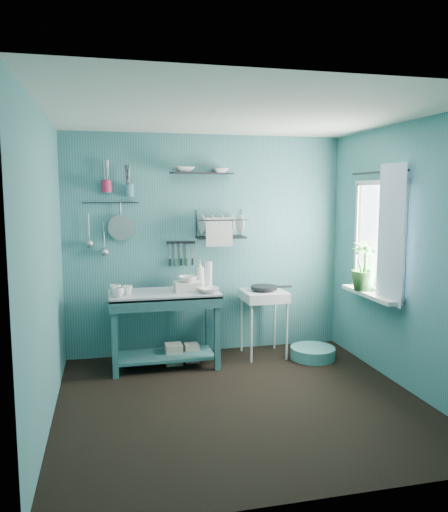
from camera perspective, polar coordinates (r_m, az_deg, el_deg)
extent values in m
plane|color=black|center=(4.64, 1.88, -16.22)|extent=(3.20, 3.20, 0.00)
plane|color=silver|center=(4.31, 2.02, 15.96)|extent=(3.20, 3.20, 0.00)
plane|color=#387274|center=(5.75, -1.97, 1.27)|extent=(3.20, 0.00, 3.20)
plane|color=#387274|center=(2.90, 9.76, -4.75)|extent=(3.20, 0.00, 3.20)
plane|color=#387274|center=(4.18, -19.75, -1.40)|extent=(0.00, 3.00, 3.00)
plane|color=#387274|center=(4.96, 20.08, -0.11)|extent=(0.00, 3.00, 3.00)
cube|color=#2D5E60|center=(5.39, -6.80, -8.32)|extent=(1.15, 0.59, 0.81)
imported|color=white|center=(5.10, -12.05, -4.09)|extent=(0.12, 0.12, 0.10)
imported|color=white|center=(5.20, -10.97, -3.86)|extent=(0.14, 0.14, 0.09)
imported|color=white|center=(5.26, -12.31, -3.76)|extent=(0.17, 0.17, 0.10)
cube|color=silver|center=(5.30, -4.16, -3.50)|extent=(0.28, 0.22, 0.10)
imported|color=white|center=(5.29, -4.17, -2.64)|extent=(0.20, 0.19, 0.06)
imported|color=silver|center=(5.53, -2.79, -2.00)|extent=(0.11, 0.12, 0.30)
cylinder|color=silver|center=(5.57, -1.81, -2.03)|extent=(0.09, 0.09, 0.28)
imported|color=white|center=(5.22, -1.76, -3.93)|extent=(0.22, 0.22, 0.05)
cube|color=silver|center=(5.73, 4.55, -7.66)|extent=(0.51, 0.51, 0.75)
cylinder|color=black|center=(5.64, 4.59, -3.61)|extent=(0.30, 0.30, 0.03)
cube|color=black|center=(5.66, -4.94, 1.54)|extent=(0.32, 0.05, 0.03)
cube|color=black|center=(5.63, -0.34, 3.68)|extent=(0.58, 0.32, 0.32)
cube|color=black|center=(5.61, -2.54, 9.43)|extent=(0.72, 0.29, 0.01)
imported|color=white|center=(5.58, -4.62, 9.83)|extent=(0.26, 0.26, 0.06)
imported|color=white|center=(5.65, -0.46, 9.69)|extent=(0.21, 0.21, 0.05)
cylinder|color=#AB1F44|center=(5.53, -13.31, 7.78)|extent=(0.11, 0.11, 0.13)
cylinder|color=teal|center=(5.53, -10.81, 7.36)|extent=(0.11, 0.11, 0.13)
cylinder|color=#96989D|center=(5.57, -11.70, 3.21)|extent=(0.28, 0.03, 0.28)
cylinder|color=#96989D|center=(5.58, -15.22, 3.17)|extent=(0.01, 0.01, 0.30)
cylinder|color=#96989D|center=(5.59, -13.57, 2.18)|extent=(0.01, 0.01, 0.30)
cylinder|color=black|center=(5.58, -12.81, 5.96)|extent=(0.60, 0.01, 0.01)
plane|color=white|center=(5.32, 17.36, 2.09)|extent=(0.00, 1.10, 1.10)
cube|color=silver|center=(5.36, 16.34, -4.22)|extent=(0.16, 0.95, 0.04)
plane|color=white|center=(5.02, 18.48, 2.33)|extent=(0.00, 1.35, 1.35)
cylinder|color=black|center=(5.28, 17.21, 9.12)|extent=(0.02, 1.05, 0.02)
imported|color=#2A5F26|center=(5.41, 15.74, -1.12)|extent=(0.31, 0.31, 0.51)
cube|color=tan|center=(5.54, -5.77, -11.08)|extent=(0.18, 0.18, 0.22)
cube|color=tan|center=(5.60, -3.74, -10.97)|extent=(0.15, 0.15, 0.20)
cylinder|color=teal|center=(5.78, 10.10, -10.85)|extent=(0.50, 0.50, 0.13)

